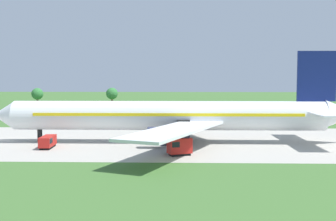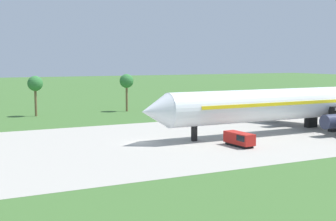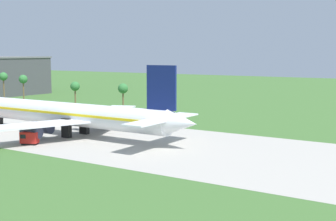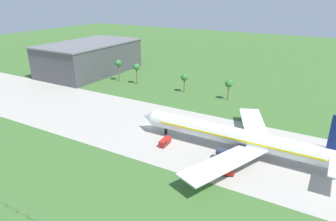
% 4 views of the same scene
% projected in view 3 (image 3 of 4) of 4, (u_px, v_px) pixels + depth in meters
% --- Properties ---
extents(jet_airliner, '(72.25, 58.64, 17.83)m').
position_uv_depth(jet_airliner, '(71.00, 114.00, 116.05)').
color(jet_airliner, white).
rests_on(jet_airliner, ground_plane).
extents(fuel_truck, '(4.29, 3.34, 2.86)m').
position_uv_depth(fuel_truck, '(29.00, 138.00, 104.56)').
color(fuel_truck, black).
rests_on(fuel_truck, ground_plane).
extents(palm_tree_row, '(68.60, 3.60, 12.17)m').
position_uv_depth(palm_tree_row, '(52.00, 83.00, 184.49)').
color(palm_tree_row, brown).
rests_on(palm_tree_row, ground_plane).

